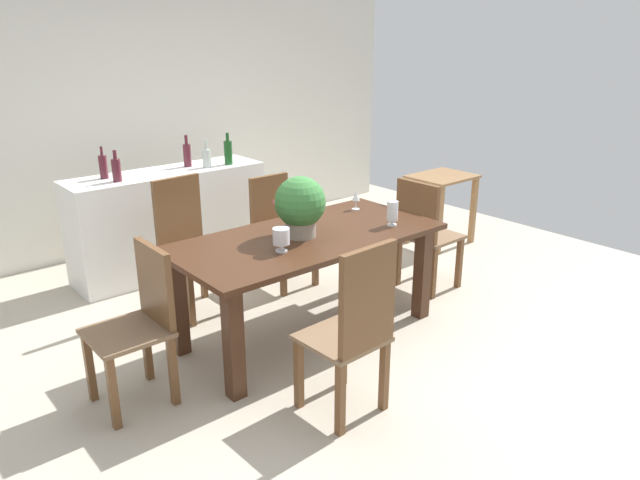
{
  "coord_description": "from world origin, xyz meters",
  "views": [
    {
      "loc": [
        -2.46,
        -3.12,
        2.11
      ],
      "look_at": [
        0.09,
        -0.09,
        0.71
      ],
      "focal_mm": 33.58,
      "sensor_mm": 36.0,
      "label": 1
    }
  ],
  "objects_px": {
    "wine_glass": "(356,197)",
    "wine_bottle_clear": "(207,158)",
    "wine_bottle_green": "(103,166)",
    "side_table": "(441,193)",
    "wine_bottle_dark": "(228,152)",
    "wine_bottle_tall": "(187,154)",
    "flower_centerpiece": "(300,205)",
    "chair_far_left": "(187,240)",
    "chair_foot_end": "(423,230)",
    "chair_near_left": "(355,326)",
    "crystal_vase_left": "(281,237)",
    "dining_table": "(307,253)",
    "crystal_vase_center_near": "(392,212)",
    "kitchen_counter": "(170,221)",
    "wine_bottle_amber": "(116,169)",
    "chair_head_end": "(141,317)",
    "chair_far_right": "(278,224)"
  },
  "relations": [
    {
      "from": "wine_bottle_green",
      "to": "wine_bottle_amber",
      "type": "xyz_separation_m",
      "value": [
        0.04,
        -0.17,
        -0.0
      ]
    },
    {
      "from": "chair_foot_end",
      "to": "kitchen_counter",
      "type": "height_order",
      "value": "chair_foot_end"
    },
    {
      "from": "dining_table",
      "to": "chair_far_left",
      "type": "distance_m",
      "value": 1.05
    },
    {
      "from": "chair_far_right",
      "to": "wine_bottle_green",
      "type": "height_order",
      "value": "wine_bottle_green"
    },
    {
      "from": "chair_near_left",
      "to": "wine_bottle_tall",
      "type": "distance_m",
      "value": 2.86
    },
    {
      "from": "wine_glass",
      "to": "wine_bottle_green",
      "type": "distance_m",
      "value": 2.13
    },
    {
      "from": "wine_glass",
      "to": "wine_bottle_clear",
      "type": "xyz_separation_m",
      "value": [
        -0.5,
        1.44,
        0.15
      ]
    },
    {
      "from": "chair_far_right",
      "to": "flower_centerpiece",
      "type": "distance_m",
      "value": 1.15
    },
    {
      "from": "chair_far_right",
      "to": "wine_bottle_green",
      "type": "bearing_deg",
      "value": 140.45
    },
    {
      "from": "wine_glass",
      "to": "side_table",
      "type": "xyz_separation_m",
      "value": [
        1.6,
        0.42,
        -0.33
      ]
    },
    {
      "from": "chair_far_left",
      "to": "wine_bottle_amber",
      "type": "bearing_deg",
      "value": 101.52
    },
    {
      "from": "crystal_vase_center_near",
      "to": "wine_bottle_green",
      "type": "distance_m",
      "value": 2.47
    },
    {
      "from": "wine_bottle_amber",
      "to": "flower_centerpiece",
      "type": "bearing_deg",
      "value": -70.44
    },
    {
      "from": "chair_far_left",
      "to": "chair_foot_end",
      "type": "xyz_separation_m",
      "value": [
        1.68,
        -0.95,
        -0.04
      ]
    },
    {
      "from": "chair_near_left",
      "to": "wine_glass",
      "type": "bearing_deg",
      "value": -135.24
    },
    {
      "from": "dining_table",
      "to": "wine_bottle_dark",
      "type": "distance_m",
      "value": 1.77
    },
    {
      "from": "flower_centerpiece",
      "to": "wine_bottle_clear",
      "type": "height_order",
      "value": "flower_centerpiece"
    },
    {
      "from": "wine_bottle_dark",
      "to": "wine_bottle_tall",
      "type": "distance_m",
      "value": 0.37
    },
    {
      "from": "chair_far_left",
      "to": "wine_bottle_tall",
      "type": "relative_size",
      "value": 3.67
    },
    {
      "from": "crystal_vase_left",
      "to": "wine_bottle_green",
      "type": "relative_size",
      "value": 0.58
    },
    {
      "from": "chair_head_end",
      "to": "chair_foot_end",
      "type": "bearing_deg",
      "value": 90.0
    },
    {
      "from": "flower_centerpiece",
      "to": "wine_bottle_tall",
      "type": "bearing_deg",
      "value": 86.02
    },
    {
      "from": "flower_centerpiece",
      "to": "crystal_vase_center_near",
      "type": "height_order",
      "value": "flower_centerpiece"
    },
    {
      "from": "chair_head_end",
      "to": "side_table",
      "type": "relative_size",
      "value": 1.32
    },
    {
      "from": "dining_table",
      "to": "wine_glass",
      "type": "relative_size",
      "value": 12.77
    },
    {
      "from": "chair_near_left",
      "to": "flower_centerpiece",
      "type": "bearing_deg",
      "value": -113.49
    },
    {
      "from": "chair_head_end",
      "to": "chair_near_left",
      "type": "height_order",
      "value": "chair_near_left"
    },
    {
      "from": "kitchen_counter",
      "to": "wine_bottle_dark",
      "type": "relative_size",
      "value": 6.02
    },
    {
      "from": "chair_near_left",
      "to": "chair_far_right",
      "type": "bearing_deg",
      "value": -116.39
    },
    {
      "from": "wine_bottle_dark",
      "to": "side_table",
      "type": "relative_size",
      "value": 0.41
    },
    {
      "from": "chair_near_left",
      "to": "chair_far_left",
      "type": "bearing_deg",
      "value": -91.6
    },
    {
      "from": "wine_glass",
      "to": "crystal_vase_center_near",
      "type": "bearing_deg",
      "value": -100.19
    },
    {
      "from": "flower_centerpiece",
      "to": "wine_bottle_amber",
      "type": "relative_size",
      "value": 1.62
    },
    {
      "from": "chair_foot_end",
      "to": "wine_bottle_green",
      "type": "height_order",
      "value": "wine_bottle_green"
    },
    {
      "from": "dining_table",
      "to": "crystal_vase_center_near",
      "type": "height_order",
      "value": "crystal_vase_center_near"
    },
    {
      "from": "wine_bottle_green",
      "to": "side_table",
      "type": "bearing_deg",
      "value": -21.93
    },
    {
      "from": "flower_centerpiece",
      "to": "wine_bottle_amber",
      "type": "distance_m",
      "value": 1.78
    },
    {
      "from": "wine_bottle_tall",
      "to": "side_table",
      "type": "distance_m",
      "value": 2.56
    },
    {
      "from": "chair_foot_end",
      "to": "crystal_vase_center_near",
      "type": "height_order",
      "value": "chair_foot_end"
    },
    {
      "from": "kitchen_counter",
      "to": "wine_bottle_amber",
      "type": "bearing_deg",
      "value": -168.86
    },
    {
      "from": "wine_bottle_dark",
      "to": "chair_foot_end",
      "type": "bearing_deg",
      "value": -63.56
    },
    {
      "from": "chair_far_left",
      "to": "wine_glass",
      "type": "bearing_deg",
      "value": -35.96
    },
    {
      "from": "chair_far_right",
      "to": "side_table",
      "type": "height_order",
      "value": "chair_far_right"
    },
    {
      "from": "wine_bottle_green",
      "to": "wine_bottle_clear",
      "type": "relative_size",
      "value": 1.09
    },
    {
      "from": "wine_bottle_green",
      "to": "wine_bottle_tall",
      "type": "xyz_separation_m",
      "value": [
        0.76,
        -0.03,
        0.01
      ]
    },
    {
      "from": "side_table",
      "to": "wine_bottle_green",
      "type": "bearing_deg",
      "value": 158.07
    },
    {
      "from": "kitchen_counter",
      "to": "wine_bottle_clear",
      "type": "relative_size",
      "value": 7.07
    },
    {
      "from": "wine_glass",
      "to": "wine_bottle_tall",
      "type": "bearing_deg",
      "value": 111.19
    },
    {
      "from": "chair_far_right",
      "to": "wine_glass",
      "type": "distance_m",
      "value": 0.82
    },
    {
      "from": "wine_bottle_green",
      "to": "side_table",
      "type": "distance_m",
      "value": 3.25
    }
  ]
}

